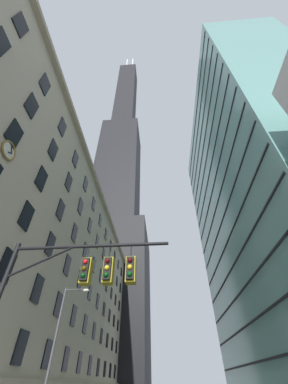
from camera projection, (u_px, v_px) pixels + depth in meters
name	position (u px, v px, depth m)	size (l,w,h in m)	color
station_building	(49.00, 285.00, 38.74)	(17.28, 75.40, 29.78)	#BCAF93
dark_skyscraper	(116.00, 197.00, 100.35)	(27.09, 27.09, 222.04)	black
glass_office_midrise	(252.00, 196.00, 44.17)	(14.40, 42.66, 59.65)	slate
traffic_signal_mast	(77.00, 284.00, 8.94)	(6.87, 0.63, 6.54)	black
street_lamppost	(60.00, 332.00, 18.24)	(2.24, 0.32, 8.35)	#47474C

